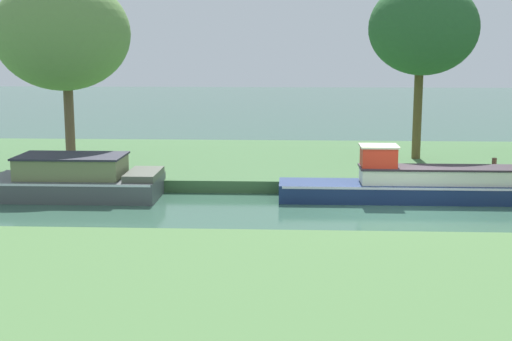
% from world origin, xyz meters
% --- Properties ---
extents(ground_plane, '(120.00, 120.00, 0.00)m').
position_xyz_m(ground_plane, '(0.00, 0.00, 0.00)').
color(ground_plane, '#345A47').
extents(riverbank_far, '(72.00, 10.00, 0.40)m').
position_xyz_m(riverbank_far, '(0.00, 7.00, 0.20)').
color(riverbank_far, '#436A3E').
rests_on(riverbank_far, ground_plane).
extents(riverbank_near, '(72.00, 10.00, 0.40)m').
position_xyz_m(riverbank_near, '(0.00, -9.00, 0.20)').
color(riverbank_near, '#4C743F').
rests_on(riverbank_near, ground_plane).
extents(navy_barge, '(9.95, 1.49, 1.72)m').
position_xyz_m(navy_barge, '(1.65, 1.20, 0.50)').
color(navy_barge, navy).
rests_on(navy_barge, ground_plane).
extents(slate_narrowboat, '(5.32, 2.32, 1.34)m').
position_xyz_m(slate_narrowboat, '(-9.86, 1.20, 0.56)').
color(slate_narrowboat, '#4E5355').
rests_on(slate_narrowboat, ground_plane).
extents(willow_tree_left, '(4.96, 3.75, 6.77)m').
position_xyz_m(willow_tree_left, '(-11.39, 5.17, 5.11)').
color(willow_tree_left, brown).
rests_on(willow_tree_left, riverbank_far).
extents(willow_tree_centre, '(4.05, 3.23, 6.68)m').
position_xyz_m(willow_tree_centre, '(1.72, 6.42, 5.32)').
color(willow_tree_centre, brown).
rests_on(willow_tree_centre, riverbank_far).
extents(mooring_post_near, '(0.15, 0.15, 0.75)m').
position_xyz_m(mooring_post_near, '(3.43, 2.47, 0.77)').
color(mooring_post_near, brown).
rests_on(mooring_post_near, riverbank_far).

